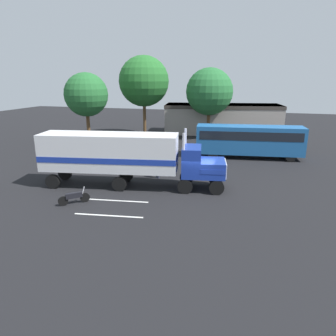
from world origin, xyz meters
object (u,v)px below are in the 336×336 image
at_px(person_bystander, 158,168).
at_px(tree_left, 209,92).
at_px(tree_center, 86,95).
at_px(parked_bus, 249,139).
at_px(semi_truck, 123,155).
at_px(parked_car, 152,141).
at_px(motorcycle, 74,197).
at_px(tree_right, 144,81).

relative_size(person_bystander, tree_left, 0.17).
bearing_deg(tree_center, parked_bus, -5.36).
distance_m(parked_bus, tree_left, 12.62).
relative_size(person_bystander, parked_bus, 0.15).
xyz_separation_m(parked_bus, tree_center, (-20.06, 1.88, 4.14)).
bearing_deg(semi_truck, person_bystander, 54.83).
bearing_deg(parked_car, motorcycle, -87.72).
xyz_separation_m(person_bystander, tree_center, (-12.91, 11.29, 5.31)).
bearing_deg(tree_left, parked_car, -124.86).
bearing_deg(tree_right, tree_left, 3.90).
distance_m(person_bystander, tree_center, 17.96).
relative_size(semi_truck, tree_center, 1.61).
bearing_deg(tree_center, person_bystander, -41.17).
bearing_deg(tree_left, semi_truck, -97.86).
distance_m(tree_center, tree_right, 9.24).
distance_m(motorcycle, tree_left, 27.68).
distance_m(parked_bus, tree_center, 20.57).
bearing_deg(tree_left, motorcycle, -100.42).
relative_size(semi_truck, parked_car, 3.03).
height_order(semi_truck, person_bystander, semi_truck).
height_order(person_bystander, motorcycle, person_bystander).
relative_size(semi_truck, tree_left, 1.49).
distance_m(tree_left, tree_right, 9.42).
xyz_separation_m(motorcycle, tree_left, (4.89, 26.59, 5.92)).
bearing_deg(motorcycle, tree_center, 116.85).
relative_size(parked_car, tree_right, 0.42).
height_order(parked_car, tree_center, tree_center).
xyz_separation_m(person_bystander, parked_bus, (7.15, 9.41, 1.17)).
height_order(motorcycle, tree_left, tree_left).
bearing_deg(semi_truck, motorcycle, -112.97).
xyz_separation_m(motorcycle, tree_center, (-9.23, 18.23, 5.72)).
bearing_deg(person_bystander, tree_right, 113.06).
relative_size(tree_left, tree_center, 1.08).
relative_size(semi_truck, tree_right, 1.27).
height_order(motorcycle, tree_right, tree_right).
bearing_deg(parked_bus, semi_truck, -126.77).
relative_size(motorcycle, tree_right, 0.14).
bearing_deg(semi_truck, tree_center, 128.32).
bearing_deg(tree_right, semi_truck, -74.00).
bearing_deg(motorcycle, parked_bus, 56.46).
height_order(parked_bus, motorcycle, parked_bus).
bearing_deg(motorcycle, parked_car, 92.28).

